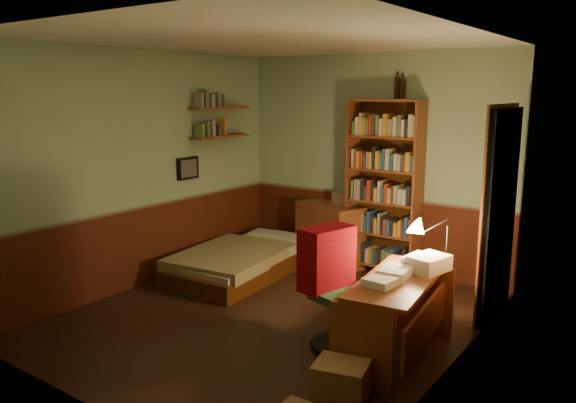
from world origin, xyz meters
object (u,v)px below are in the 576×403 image
Objects in this scene: dresser at (330,234)px; cardboard_box_b at (341,380)px; bookshelf at (384,188)px; desk_lamp at (448,231)px; bed at (242,252)px; mini_stereo at (345,198)px; desk at (397,318)px; office_chair at (343,287)px.

cardboard_box_b is (1.72, -2.65, -0.26)m from dresser.
bookshelf is 1.84m from desk_lamp.
bed is 6.89× the size of mini_stereo.
bookshelf is at bearing 112.04° from desk.
desk_lamp reaches higher than desk.
bookshelf is 3.42× the size of desk_lamp.
desk_lamp is 1.65m from cardboard_box_b.
cardboard_box_b is at bearing -100.05° from desk.
desk is at bearing -24.38° from bed.
mini_stereo reaches higher than dresser.
cardboard_box_b is (-0.04, -0.82, -0.20)m from desk.
desk_lamp is 1.62× the size of cardboard_box_b.
desk is 2.08× the size of desk_lamp.
desk is (1.08, -1.92, -0.70)m from bookshelf.
office_chair is at bearing 119.70° from cardboard_box_b.
desk is at bearing 87.38° from cardboard_box_b.
mini_stereo is 0.24× the size of office_chair.
desk_lamp reaches higher than mini_stereo.
mini_stereo is at bearing 134.11° from office_chair.
bookshelf is at bearing 110.90° from cardboard_box_b.
dresser is 0.50m from mini_stereo.
dresser is at bearing 138.52° from office_chair.
bookshelf is at bearing 139.68° from desk_lamp.
desk_lamp is at bearing -13.48° from dresser.
bookshelf is (0.54, -0.04, 0.18)m from mini_stereo.
dresser reaches higher than bed.
dresser is (0.65, 0.94, 0.11)m from bed.
office_chair is 0.89m from cardboard_box_b.
cardboard_box_b is at bearing -39.95° from bed.
bed is at bearing 167.02° from office_chair.
mini_stereo is 3.28m from cardboard_box_b.
bookshelf is (1.32, 1.03, 0.76)m from bed.
bed is 1.45m from mini_stereo.
bookshelf is 2.31m from desk.
mini_stereo reaches higher than cardboard_box_b.
mini_stereo is 2.27m from desk_lamp.
mini_stereo is 0.57m from bookshelf.
mini_stereo is (0.79, 1.07, 0.57)m from bed.
bed is 0.89× the size of bookshelf.
mini_stereo is at bearing 178.26° from bookshelf.
office_chair is at bearing -123.89° from desk_lamp.
desk_lamp is at bearing -10.92° from bed.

